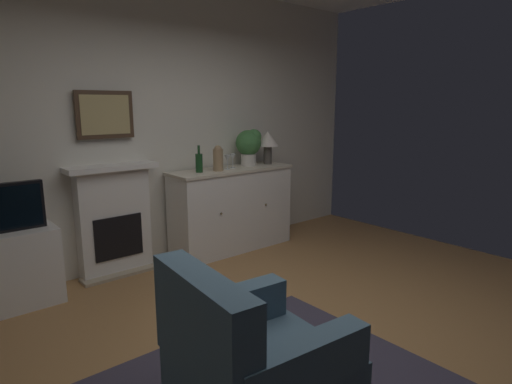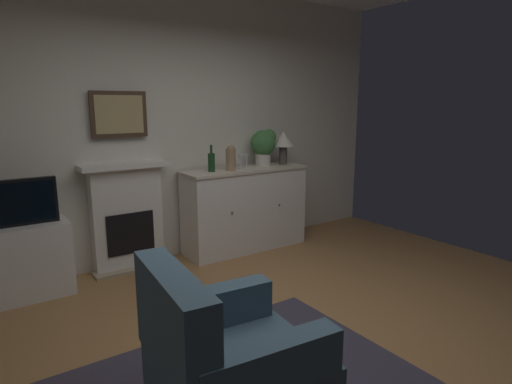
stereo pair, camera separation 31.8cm
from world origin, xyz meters
name	(u,v)px [view 2 (the right image)]	position (x,y,z in m)	size (l,w,h in m)	color
ground_plane	(301,347)	(0.00, 0.00, -0.05)	(5.81, 4.53, 0.10)	#9E7042
wall_rear	(168,124)	(0.00, 2.23, 1.46)	(5.81, 0.06, 2.92)	silver
fireplace_unit	(127,216)	(-0.54, 2.11, 0.55)	(0.87, 0.30, 1.10)	white
framed_picture	(119,114)	(-0.54, 2.15, 1.57)	(0.55, 0.04, 0.45)	#473323
sideboard_cabinet	(245,209)	(0.78, 1.93, 0.48)	(1.48, 0.49, 0.95)	white
table_lamp	(283,141)	(1.33, 1.93, 1.23)	(0.26, 0.26, 0.40)	#4C4742
wine_bottle	(211,162)	(0.35, 1.92, 1.06)	(0.08, 0.08, 0.29)	#193F1E
wine_glass_left	(240,158)	(0.71, 1.91, 1.08)	(0.07, 0.07, 0.16)	silver
wine_glass_center	(247,157)	(0.82, 1.95, 1.08)	(0.07, 0.07, 0.16)	silver
vase_decorative	(231,158)	(0.56, 1.88, 1.09)	(0.11, 0.11, 0.28)	#9E7F5B
tv_cabinet	(24,261)	(-1.52, 1.94, 0.33)	(0.75, 0.42, 0.66)	white
tv_set	(18,203)	(-1.52, 1.92, 0.86)	(0.62, 0.07, 0.40)	black
potted_plant_small	(264,144)	(1.08, 1.97, 1.21)	(0.30, 0.30, 0.43)	beige
armchair	(226,363)	(-0.88, -0.42, 0.38)	(0.88, 0.84, 0.92)	#3F596B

